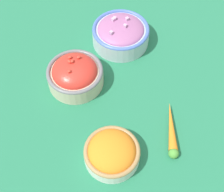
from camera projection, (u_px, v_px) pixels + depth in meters
name	position (u px, v px, depth m)	size (l,w,h in m)	color
ground_plane	(112.00, 102.00, 0.88)	(3.00, 3.00, 0.00)	#23704C
bowl_carrots	(112.00, 152.00, 0.76)	(0.14, 0.14, 0.07)	silver
bowl_cherry_tomatoes	(75.00, 74.00, 0.88)	(0.16, 0.16, 0.09)	beige
bowl_red_onion	(121.00, 33.00, 0.97)	(0.18, 0.18, 0.08)	#B2C1CC
loose_carrot	(172.00, 131.00, 0.81)	(0.15, 0.09, 0.03)	orange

